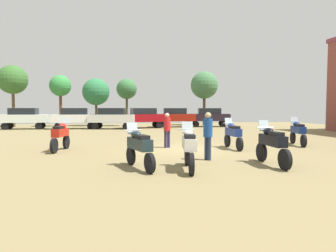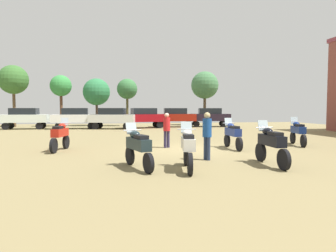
{
  "view_description": "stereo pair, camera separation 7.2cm",
  "coord_description": "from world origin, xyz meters",
  "px_view_note": "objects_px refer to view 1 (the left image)",
  "views": [
    {
      "loc": [
        -3.39,
        -13.64,
        1.93
      ],
      "look_at": [
        -0.11,
        5.17,
        0.82
      ],
      "focal_mm": 31.42,
      "sensor_mm": 36.0,
      "label": 1
    },
    {
      "loc": [
        -3.32,
        -13.65,
        1.93
      ],
      "look_at": [
        -0.11,
        5.17,
        0.82
      ],
      "focal_mm": 31.42,
      "sensor_mm": 36.0,
      "label": 2
    }
  ],
  "objects_px": {
    "motorcycle_9": "(272,143)",
    "car_2": "(209,116)",
    "car_5": "(75,117)",
    "car_6": "(143,116)",
    "car_3": "(112,117)",
    "person_1": "(208,132)",
    "motorcycle_4": "(233,134)",
    "car_1": "(24,117)",
    "tree_3": "(96,92)",
    "tree_4": "(60,86)",
    "motorcycle_3": "(61,135)",
    "tree_5": "(204,85)",
    "person_2": "(167,127)",
    "car_4": "(175,116)",
    "tree_1": "(13,80)",
    "motorcycle_2": "(139,146)",
    "motorcycle_6": "(189,147)",
    "motorcycle_5": "(298,131)",
    "tree_2": "(127,89)"
  },
  "relations": [
    {
      "from": "car_5",
      "to": "person_1",
      "type": "xyz_separation_m",
      "value": [
        7.33,
        -18.86,
        -0.12
      ]
    },
    {
      "from": "car_3",
      "to": "tree_5",
      "type": "height_order",
      "value": "tree_5"
    },
    {
      "from": "car_5",
      "to": "car_6",
      "type": "height_order",
      "value": "same"
    },
    {
      "from": "car_6",
      "to": "tree_3",
      "type": "distance_m",
      "value": 7.44
    },
    {
      "from": "motorcycle_2",
      "to": "motorcycle_6",
      "type": "relative_size",
      "value": 0.97
    },
    {
      "from": "tree_1",
      "to": "tree_4",
      "type": "height_order",
      "value": "tree_1"
    },
    {
      "from": "person_2",
      "to": "car_4",
      "type": "bearing_deg",
      "value": 60.43
    },
    {
      "from": "car_2",
      "to": "tree_1",
      "type": "relative_size",
      "value": 0.7
    },
    {
      "from": "car_4",
      "to": "tree_4",
      "type": "relative_size",
      "value": 0.8
    },
    {
      "from": "motorcycle_9",
      "to": "car_2",
      "type": "relative_size",
      "value": 0.5
    },
    {
      "from": "tree_1",
      "to": "motorcycle_9",
      "type": "bearing_deg",
      "value": -56.8
    },
    {
      "from": "car_2",
      "to": "person_2",
      "type": "bearing_deg",
      "value": 166.01
    },
    {
      "from": "motorcycle_5",
      "to": "motorcycle_2",
      "type": "bearing_deg",
      "value": -136.49
    },
    {
      "from": "car_5",
      "to": "car_3",
      "type": "bearing_deg",
      "value": -105.35
    },
    {
      "from": "motorcycle_6",
      "to": "tree_1",
      "type": "bearing_deg",
      "value": 126.58
    },
    {
      "from": "car_6",
      "to": "person_1",
      "type": "distance_m",
      "value": 18.94
    },
    {
      "from": "car_3",
      "to": "motorcycle_9",
      "type": "bearing_deg",
      "value": -152.16
    },
    {
      "from": "motorcycle_2",
      "to": "tree_2",
      "type": "distance_m",
      "value": 24.22
    },
    {
      "from": "motorcycle_4",
      "to": "car_6",
      "type": "height_order",
      "value": "car_6"
    },
    {
      "from": "tree_2",
      "to": "tree_3",
      "type": "relative_size",
      "value": 0.99
    },
    {
      "from": "car_5",
      "to": "tree_4",
      "type": "height_order",
      "value": "tree_4"
    },
    {
      "from": "motorcycle_4",
      "to": "motorcycle_9",
      "type": "distance_m",
      "value": 4.2
    },
    {
      "from": "tree_2",
      "to": "motorcycle_5",
      "type": "bearing_deg",
      "value": -66.77
    },
    {
      "from": "motorcycle_3",
      "to": "tree_1",
      "type": "bearing_deg",
      "value": 123.34
    },
    {
      "from": "car_2",
      "to": "car_4",
      "type": "bearing_deg",
      "value": 98.57
    },
    {
      "from": "tree_5",
      "to": "motorcycle_2",
      "type": "bearing_deg",
      "value": -111.43
    },
    {
      "from": "motorcycle_2",
      "to": "car_6",
      "type": "height_order",
      "value": "car_6"
    },
    {
      "from": "motorcycle_4",
      "to": "car_2",
      "type": "xyz_separation_m",
      "value": [
        4.34,
        17.19,
        0.45
      ]
    },
    {
      "from": "tree_1",
      "to": "tree_5",
      "type": "xyz_separation_m",
      "value": [
        21.03,
        0.14,
        -0.28
      ]
    },
    {
      "from": "car_1",
      "to": "person_2",
      "type": "relative_size",
      "value": 2.53
    },
    {
      "from": "motorcycle_3",
      "to": "tree_5",
      "type": "xyz_separation_m",
      "value": [
        12.77,
        19.71,
        3.96
      ]
    },
    {
      "from": "car_5",
      "to": "tree_2",
      "type": "distance_m",
      "value": 7.11
    },
    {
      "from": "car_2",
      "to": "car_6",
      "type": "xyz_separation_m",
      "value": [
        -7.22,
        -1.08,
        0.0
      ]
    },
    {
      "from": "car_4",
      "to": "tree_4",
      "type": "height_order",
      "value": "tree_4"
    },
    {
      "from": "motorcycle_3",
      "to": "motorcycle_5",
      "type": "height_order",
      "value": "motorcycle_3"
    },
    {
      "from": "car_1",
      "to": "motorcycle_3",
      "type": "bearing_deg",
      "value": -160.21
    },
    {
      "from": "tree_3",
      "to": "tree_4",
      "type": "height_order",
      "value": "tree_4"
    },
    {
      "from": "car_3",
      "to": "motorcycle_6",
      "type": "bearing_deg",
      "value": -160.53
    },
    {
      "from": "motorcycle_5",
      "to": "tree_5",
      "type": "distance_m",
      "value": 20.05
    },
    {
      "from": "motorcycle_2",
      "to": "car_1",
      "type": "distance_m",
      "value": 22.49
    },
    {
      "from": "car_4",
      "to": "person_2",
      "type": "xyz_separation_m",
      "value": [
        -3.63,
        -16.4,
        -0.17
      ]
    },
    {
      "from": "motorcycle_4",
      "to": "car_1",
      "type": "xyz_separation_m",
      "value": [
        -14.2,
        16.48,
        0.45
      ]
    },
    {
      "from": "car_1",
      "to": "tree_4",
      "type": "bearing_deg",
      "value": -35.86
    },
    {
      "from": "motorcycle_3",
      "to": "car_5",
      "type": "bearing_deg",
      "value": 105.83
    },
    {
      "from": "car_6",
      "to": "motorcycle_3",
      "type": "bearing_deg",
      "value": 152.61
    },
    {
      "from": "motorcycle_9",
      "to": "tree_3",
      "type": "height_order",
      "value": "tree_3"
    },
    {
      "from": "car_2",
      "to": "car_5",
      "type": "xyz_separation_m",
      "value": [
        -13.83,
        -1.15,
        0.0
      ]
    },
    {
      "from": "motorcycle_9",
      "to": "tree_1",
      "type": "distance_m",
      "value": 29.46
    },
    {
      "from": "motorcycle_6",
      "to": "person_2",
      "type": "xyz_separation_m",
      "value": [
        0.21,
        5.32,
        0.27
      ]
    },
    {
      "from": "car_5",
      "to": "motorcycle_5",
      "type": "bearing_deg",
      "value": -142.21
    }
  ]
}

